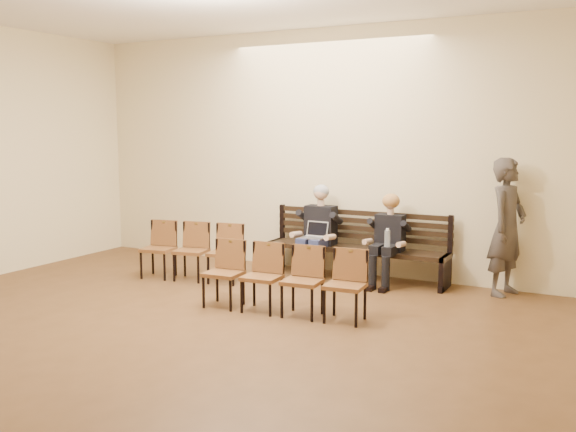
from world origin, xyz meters
name	(u,v)px	position (x,y,z in m)	size (l,w,h in m)	color
ground	(68,390)	(0.00, 0.00, 0.00)	(10.00, 10.00, 0.00)	brown
room_walls	(125,75)	(0.00, 0.79, 2.54)	(8.02, 10.01, 3.51)	beige
bench	(355,263)	(0.59, 4.65, 0.23)	(2.60, 0.90, 0.45)	black
seated_man	(318,233)	(0.07, 4.53, 0.63)	(0.52, 0.72, 1.25)	black
seated_woman	(387,245)	(1.09, 4.53, 0.54)	(0.46, 0.64, 1.08)	black
laptop	(313,239)	(0.09, 4.34, 0.56)	(0.32, 0.25, 0.23)	silver
water_bottle	(387,246)	(1.17, 4.29, 0.57)	(0.07, 0.07, 0.24)	silver
bag	(271,259)	(-0.81, 4.75, 0.12)	(0.33, 0.23, 0.24)	black
passerby	(508,217)	(2.57, 4.75, 0.99)	(0.72, 0.48, 1.98)	#3C3631
chair_row_front	(191,251)	(-1.39, 3.54, 0.40)	(1.43, 0.44, 0.80)	brown
chair_row_back	(282,280)	(0.49, 2.70, 0.39)	(1.91, 0.43, 0.78)	brown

